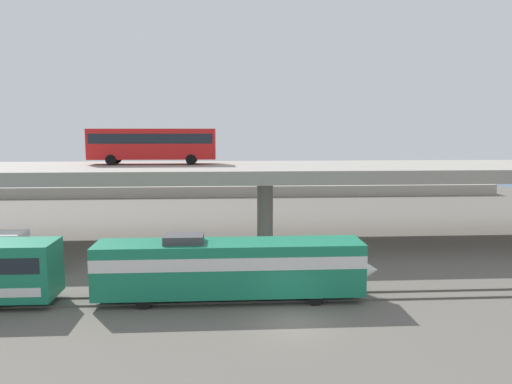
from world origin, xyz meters
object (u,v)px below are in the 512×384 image
object	(u,v)px
parked_car_2	(82,180)
parked_car_0	(249,180)
service_truck_west	(5,251)
parked_car_4	(215,180)
parked_car_1	(419,178)
parked_car_3	(159,178)
train_locomotive	(243,265)
transit_bus_on_overpass	(153,143)

from	to	relation	value
parked_car_2	parked_car_0	bearing A→B (deg)	-3.50
service_truck_west	parked_car_0	distance (m)	46.58
parked_car_2	parked_car_4	world-z (taller)	same
parked_car_0	parked_car_4	bearing A→B (deg)	177.90
parked_car_2	parked_car_4	distance (m)	21.39
parked_car_1	parked_car_3	distance (m)	43.21
train_locomotive	parked_car_1	world-z (taller)	train_locomotive
train_locomotive	transit_bus_on_overpass	size ratio (longest dim) A/B	1.46
parked_car_4	parked_car_1	bearing A→B (deg)	1.64
train_locomotive	parked_car_3	bearing A→B (deg)	103.02
transit_bus_on_overpass	parked_car_4	size ratio (longest dim) A/B	2.68
train_locomotive	service_truck_west	xyz separation A→B (m)	(-17.33, 6.75, -0.55)
parked_car_1	parked_car_4	distance (m)	33.97
parked_car_0	parked_car_1	world-z (taller)	same
train_locomotive	parked_car_4	size ratio (longest dim) A/B	3.91
parked_car_0	parked_car_4	size ratio (longest dim) A/B	0.96
parked_car_2	parked_car_1	bearing A→B (deg)	-0.49
train_locomotive	parked_car_1	size ratio (longest dim) A/B	3.84
service_truck_west	parked_car_2	distance (m)	44.22
parked_car_3	parked_car_0	bearing A→B (deg)	-12.30
parked_car_0	parked_car_1	distance (m)	28.43
train_locomotive	transit_bus_on_overpass	bearing A→B (deg)	113.76
transit_bus_on_overpass	service_truck_west	size ratio (longest dim) A/B	1.76
transit_bus_on_overpass	parked_car_0	world-z (taller)	transit_bus_on_overpass
service_truck_west	parked_car_4	size ratio (longest dim) A/B	1.52
parked_car_1	parked_car_2	distance (m)	55.30
train_locomotive	parked_car_2	xyz separation A→B (m)	(-24.16, 50.44, 0.25)
service_truck_west	parked_car_3	xyz separation A→B (m)	(5.30, 45.25, 0.80)
service_truck_west	parked_car_1	world-z (taller)	parked_car_1
train_locomotive	parked_car_3	size ratio (longest dim) A/B	4.27
service_truck_west	parked_car_3	bearing A→B (deg)	83.31
parked_car_1	parked_car_2	size ratio (longest dim) A/B	0.99
service_truck_west	parked_car_3	size ratio (longest dim) A/B	1.66
parked_car_1	parked_car_4	bearing A→B (deg)	1.64
service_truck_west	parked_car_4	distance (m)	44.67
service_truck_west	parked_car_3	distance (m)	45.57
parked_car_0	parked_car_2	xyz separation A→B (m)	(-26.89, 1.65, 0.00)
service_truck_west	parked_car_0	size ratio (longest dim) A/B	1.57
parked_car_1	parked_car_2	xyz separation A→B (m)	(-55.30, 0.47, 0.00)
parked_car_3	parked_car_4	world-z (taller)	same
train_locomotive	parked_car_4	bearing A→B (deg)	93.28
service_truck_west	parked_car_4	bearing A→B (deg)	71.03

